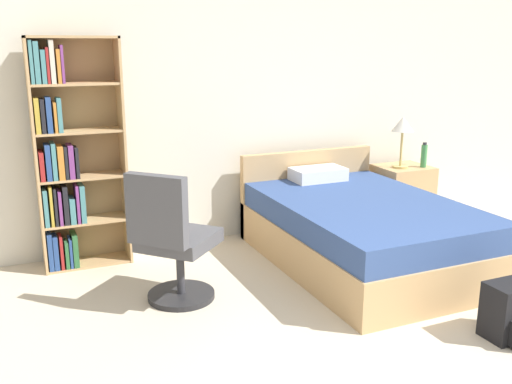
{
  "coord_description": "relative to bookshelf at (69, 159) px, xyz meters",
  "views": [
    {
      "loc": [
        -1.93,
        -1.75,
        1.82
      ],
      "look_at": [
        -0.3,
        1.98,
        0.75
      ],
      "focal_mm": 40.0,
      "sensor_mm": 36.0,
      "label": 1
    }
  ],
  "objects": [
    {
      "name": "table_lamp",
      "position": [
        3.18,
        -0.14,
        0.09
      ],
      "size": [
        0.22,
        0.22,
        0.52
      ],
      "color": "tan",
      "rests_on": "nightstand"
    },
    {
      "name": "wall_back",
      "position": [
        1.51,
        0.24,
        0.39
      ],
      "size": [
        9.0,
        0.06,
        2.6
      ],
      "color": "silver",
      "rests_on": "ground_plane"
    },
    {
      "name": "bookshelf",
      "position": [
        0.0,
        0.0,
        0.0
      ],
      "size": [
        0.7,
        0.28,
        1.88
      ],
      "color": "tan",
      "rests_on": "ground_plane"
    },
    {
      "name": "nightstand",
      "position": [
        3.26,
        -0.1,
        -0.61
      ],
      "size": [
        0.52,
        0.49,
        0.6
      ],
      "color": "tan",
      "rests_on": "ground_plane"
    },
    {
      "name": "office_chair",
      "position": [
        0.56,
        -1.04,
        -0.45
      ],
      "size": [
        0.72,
        0.72,
        0.99
      ],
      "color": "#232326",
      "rests_on": "ground_plane"
    },
    {
      "name": "water_bottle",
      "position": [
        3.41,
        -0.22,
        -0.19
      ],
      "size": [
        0.06,
        0.06,
        0.26
      ],
      "color": "#3F8C4C",
      "rests_on": "nightstand"
    },
    {
      "name": "bed",
      "position": [
        2.22,
        -0.88,
        -0.62
      ],
      "size": [
        1.39,
        2.08,
        0.81
      ],
      "color": "tan",
      "rests_on": "ground_plane"
    }
  ]
}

